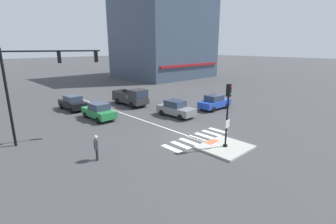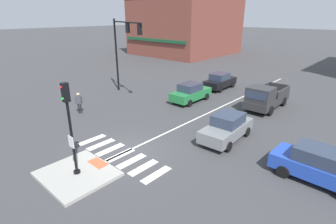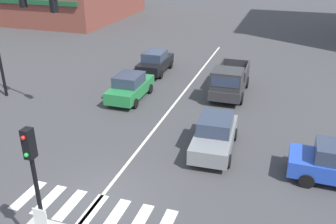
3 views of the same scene
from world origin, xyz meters
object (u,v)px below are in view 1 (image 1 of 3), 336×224
at_px(car_black_westbound_distant, 73,103).
at_px(pedestrian_at_curb_left, 96,146).
at_px(traffic_light_mast, 38,77).
at_px(car_blue_cross_right, 215,102).
at_px(pickup_truck_charcoal_eastbound_far, 132,98).
at_px(signal_pole, 228,110).
at_px(car_grey_eastbound_mid, 176,109).
at_px(car_green_westbound_far, 99,111).

bearing_deg(car_black_westbound_distant, pedestrian_at_curb_left, -107.36).
xyz_separation_m(traffic_light_mast, car_blue_cross_right, (17.40, -2.82, -4.06)).
height_order(pickup_truck_charcoal_eastbound_far, pedestrian_at_curb_left, pickup_truck_charcoal_eastbound_far).
relative_size(traffic_light_mast, pickup_truck_charcoal_eastbound_far, 1.35).
bearing_deg(signal_pole, car_grey_eastbound_mid, 68.04).
height_order(signal_pole, pickup_truck_charcoal_eastbound_far, signal_pole).
bearing_deg(car_blue_cross_right, pedestrian_at_curb_left, -170.33).
xyz_separation_m(signal_pole, car_black_westbound_distant, (-3.23, 18.17, -2.02)).
height_order(traffic_light_mast, car_green_westbound_far, traffic_light_mast).
xyz_separation_m(car_green_westbound_far, car_blue_cross_right, (11.56, -5.47, 0.00)).
bearing_deg(traffic_light_mast, car_grey_eastbound_mid, -8.82).
xyz_separation_m(car_black_westbound_distant, pickup_truck_charcoal_eastbound_far, (6.05, -3.01, 0.17)).
distance_m(car_grey_eastbound_mid, car_green_westbound_far, 7.70).
bearing_deg(car_black_westbound_distant, pickup_truck_charcoal_eastbound_far, -26.44).
height_order(car_black_westbound_distant, pickup_truck_charcoal_eastbound_far, pickup_truck_charcoal_eastbound_far).
relative_size(car_green_westbound_far, pedestrian_at_curb_left, 2.46).
relative_size(car_blue_cross_right, car_black_westbound_distant, 1.00).
bearing_deg(pickup_truck_charcoal_eastbound_far, car_black_westbound_distant, 153.56).
bearing_deg(car_green_westbound_far, traffic_light_mast, -155.60).
height_order(car_black_westbound_distant, pedestrian_at_curb_left, pedestrian_at_curb_left).
distance_m(signal_pole, car_blue_cross_right, 11.49).
relative_size(traffic_light_mast, car_blue_cross_right, 1.68).
distance_m(car_blue_cross_right, pedestrian_at_curb_left, 16.37).
bearing_deg(pedestrian_at_curb_left, pickup_truck_charcoal_eastbound_far, 45.84).
xyz_separation_m(car_green_westbound_far, pedestrian_at_curb_left, (-4.58, -8.22, 0.17)).
xyz_separation_m(traffic_light_mast, car_black_westbound_distant, (5.52, 8.06, -4.06)).
relative_size(car_blue_cross_right, pedestrian_at_curb_left, 2.48).
height_order(signal_pole, car_grey_eastbound_mid, signal_pole).
bearing_deg(car_grey_eastbound_mid, signal_pole, -111.96).
xyz_separation_m(signal_pole, car_grey_eastbound_mid, (3.32, 8.24, -2.02)).
distance_m(signal_pole, pickup_truck_charcoal_eastbound_far, 15.53).
bearing_deg(car_blue_cross_right, car_green_westbound_far, 154.67).
xyz_separation_m(car_grey_eastbound_mid, car_green_westbound_far, (-6.24, 4.52, 0.00)).
relative_size(car_grey_eastbound_mid, car_black_westbound_distant, 1.01).
xyz_separation_m(car_grey_eastbound_mid, pickup_truck_charcoal_eastbound_far, (-0.50, 6.92, 0.17)).
distance_m(car_grey_eastbound_mid, pedestrian_at_curb_left, 11.43).
bearing_deg(car_black_westbound_distant, car_grey_eastbound_mid, -56.57).
bearing_deg(pedestrian_at_curb_left, signal_pole, -31.22).
relative_size(pickup_truck_charcoal_eastbound_far, pedestrian_at_curb_left, 3.07).
bearing_deg(car_black_westbound_distant, signal_pole, -79.91).
distance_m(car_grey_eastbound_mid, pickup_truck_charcoal_eastbound_far, 6.94).
relative_size(signal_pole, traffic_light_mast, 0.64).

